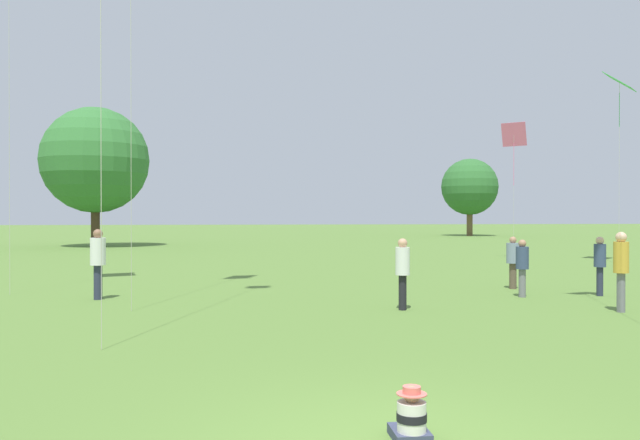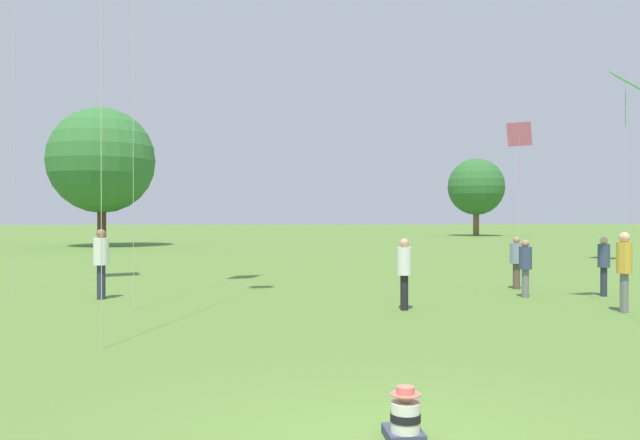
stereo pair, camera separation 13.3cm
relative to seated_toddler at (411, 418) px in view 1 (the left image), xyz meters
name	(u,v)px [view 1 (the left image)]	position (x,y,z in m)	size (l,w,h in m)	color
seated_toddler	(411,418)	(0.00, 0.00, 0.00)	(0.36, 0.45, 0.55)	#383D56
person_standing_2	(522,263)	(5.97, 10.00, 0.70)	(0.48, 0.48, 1.56)	slate
person_standing_3	(98,258)	(-5.27, 11.07, 0.87)	(0.56, 0.56, 1.85)	#282D42
person_standing_4	(621,264)	(7.02, 7.24, 0.88)	(0.47, 0.47, 1.83)	slate
person_standing_5	(403,267)	(2.17, 8.22, 0.78)	(0.34, 0.34, 1.67)	black
person_standing_6	(600,260)	(8.21, 9.97, 0.75)	(0.32, 0.32, 1.62)	#282D42
person_standing_7	(513,258)	(6.58, 11.88, 0.70)	(0.54, 0.54, 1.57)	brown
kite_0	(514,137)	(12.11, 23.66, 5.91)	(1.17, 1.07, 6.83)	pink
kite_6	(619,84)	(15.92, 20.80, 8.05)	(1.87, 1.87, 8.82)	green
distant_tree_0	(470,187)	(23.69, 59.33, 5.11)	(6.14, 6.14, 8.43)	brown
distant_tree_1	(95,160)	(-11.56, 40.13, 5.91)	(7.51, 7.51, 9.90)	#473323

